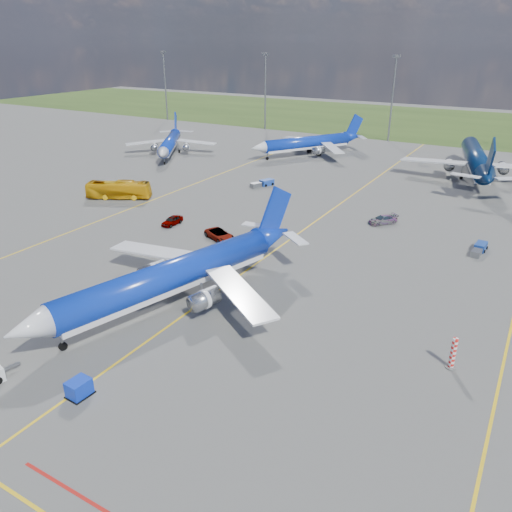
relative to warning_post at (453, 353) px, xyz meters
The scene contains 16 objects.
ground 27.24m from the warning_post, 162.90° to the right, with size 400.00×400.00×0.00m, color #51514F.
grass_strip 144.37m from the warning_post, 100.38° to the left, with size 400.00×80.00×0.01m, color #2D4719.
taxiway_lines 32.52m from the warning_post, 142.66° to the left, with size 60.25×160.00×0.02m.
floodlight_masts 103.84m from the warning_post, 98.91° to the left, with size 202.20×0.50×22.70m.
warning_post is the anchor object (origin of this frame).
bg_jet_nw 96.06m from the warning_post, 143.93° to the left, with size 24.30×31.90×8.35m, color #0B2AA5, non-canonical shape.
bg_jet_nnw 87.41m from the warning_post, 123.28° to the left, with size 25.62×33.63×8.81m, color #0B2AA5, non-canonical shape.
bg_jet_n 72.35m from the warning_post, 96.98° to the left, with size 31.98×41.97×10.99m, color #071D42, non-canonical shape.
main_airliner 28.76m from the warning_post, behind, with size 28.57×37.49×9.82m, color #0B2AA5, non-canonical shape.
uld_container 31.81m from the warning_post, 143.00° to the right, with size 1.44×1.80×1.44m, color #0D2FBD.
apron_bus 65.94m from the warning_post, 159.85° to the left, with size 2.69×11.48×3.20m, color #DEA00D.
service_car_a 47.67m from the warning_post, 159.67° to the left, with size 1.62×4.03×1.37m, color #999999.
service_car_b 37.93m from the warning_post, 156.51° to the left, with size 2.46×5.34×1.49m, color #999999.
service_car_c 37.41m from the warning_post, 116.14° to the left, with size 1.91×4.70×1.36m, color #999999.
baggage_tug_w 29.06m from the warning_post, 93.40° to the left, with size 1.60×4.72×1.04m.
baggage_tug_c 61.13m from the warning_post, 135.25° to the left, with size 3.21×5.28×1.16m.
Camera 1 is at (29.47, -32.16, 26.71)m, focal length 35.00 mm.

